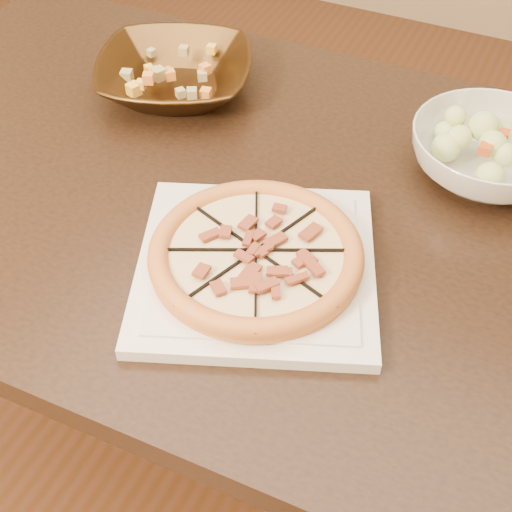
# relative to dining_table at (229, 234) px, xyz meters

# --- Properties ---
(floor) EXTENTS (4.00, 4.00, 0.02)m
(floor) POSITION_rel_dining_table_xyz_m (-0.09, 0.09, -0.65)
(floor) COLOR #4A2A1B
(floor) RESTS_ON ground
(dining_table) EXTENTS (1.35, 0.89, 0.75)m
(dining_table) POSITION_rel_dining_table_xyz_m (0.00, 0.00, 0.00)
(dining_table) COLOR black
(dining_table) RESTS_ON floor
(plate) EXTENTS (0.40, 0.40, 0.02)m
(plate) POSITION_rel_dining_table_xyz_m (0.12, -0.15, 0.12)
(plate) COLOR silver
(plate) RESTS_ON dining_table
(pizza) EXTENTS (0.28, 0.28, 0.03)m
(pizza) POSITION_rel_dining_table_xyz_m (0.12, -0.15, 0.14)
(pizza) COLOR #C3732D
(pizza) RESTS_ON plate
(bronze_bowl) EXTENTS (0.34, 0.34, 0.06)m
(bronze_bowl) POSITION_rel_dining_table_xyz_m (-0.19, 0.18, 0.14)
(bronze_bowl) COLOR #402A12
(bronze_bowl) RESTS_ON dining_table
(mixed_dish) EXTENTS (0.11, 0.12, 0.03)m
(mixed_dish) POSITION_rel_dining_table_xyz_m (-0.19, 0.18, 0.19)
(mixed_dish) COLOR tan
(mixed_dish) RESTS_ON bronze_bowl
(salad_bowl) EXTENTS (0.28, 0.28, 0.07)m
(salad_bowl) POSITION_rel_dining_table_xyz_m (0.34, 0.19, 0.15)
(salad_bowl) COLOR silver
(salad_bowl) RESTS_ON dining_table
(salad) EXTENTS (0.10, 0.12, 0.04)m
(salad) POSITION_rel_dining_table_xyz_m (0.34, 0.19, 0.20)
(salad) COLOR #C3D57B
(salad) RESTS_ON salad_bowl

